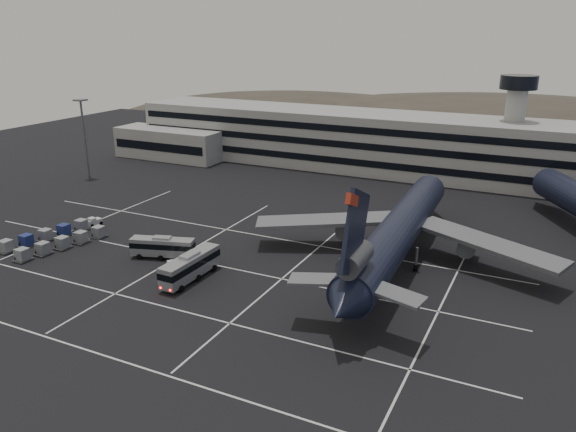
% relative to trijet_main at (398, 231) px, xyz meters
% --- Properties ---
extents(ground, '(260.00, 260.00, 0.00)m').
position_rel_trijet_main_xyz_m(ground, '(-25.15, -16.41, -5.25)').
color(ground, black).
rests_on(ground, ground).
extents(lane_markings, '(90.00, 55.62, 0.01)m').
position_rel_trijet_main_xyz_m(lane_markings, '(-24.21, -15.68, -5.24)').
color(lane_markings, silver).
rests_on(lane_markings, ground).
extents(terminal, '(125.00, 26.00, 24.00)m').
position_rel_trijet_main_xyz_m(terminal, '(-28.10, 54.74, 1.68)').
color(terminal, gray).
rests_on(terminal, ground).
extents(hills, '(352.00, 180.00, 44.00)m').
position_rel_trijet_main_xyz_m(hills, '(-7.16, 153.59, -17.32)').
color(hills, '#38332B').
rests_on(hills, ground).
extents(lightpole_left, '(2.40, 2.40, 18.28)m').
position_rel_trijet_main_xyz_m(lightpole_left, '(-80.15, 18.59, 6.57)').
color(lightpole_left, slate).
rests_on(lightpole_left, ground).
extents(trijet_main, '(47.42, 57.61, 18.08)m').
position_rel_trijet_main_xyz_m(trijet_main, '(0.00, 0.00, 0.00)').
color(trijet_main, black).
rests_on(trijet_main, ground).
extents(bus_near, '(3.07, 11.26, 3.95)m').
position_rel_trijet_main_xyz_m(bus_near, '(-24.63, -18.19, -3.09)').
color(bus_near, gray).
rests_on(bus_near, ground).
extents(bus_far, '(10.10, 5.16, 3.48)m').
position_rel_trijet_main_xyz_m(bus_far, '(-33.09, -13.57, -3.35)').
color(bus_far, gray).
rests_on(bus_far, ground).
extents(tug_a, '(1.97, 2.75, 1.61)m').
position_rel_trijet_main_xyz_m(tug_a, '(-53.72, -7.02, -4.54)').
color(tug_a, silver).
rests_on(tug_a, ground).
extents(tug_b, '(2.46, 2.30, 1.37)m').
position_rel_trijet_main_xyz_m(tug_b, '(-28.81, -16.32, -4.64)').
color(tug_b, silver).
rests_on(tug_b, ground).
extents(uld_cluster, '(11.05, 16.81, 2.01)m').
position_rel_trijet_main_xyz_m(uld_cluster, '(-52.61, -16.99, -4.27)').
color(uld_cluster, '#2D2D30').
rests_on(uld_cluster, ground).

